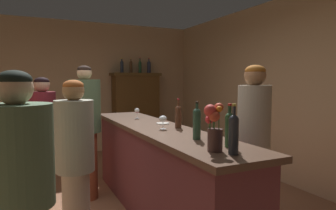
{
  "coord_description": "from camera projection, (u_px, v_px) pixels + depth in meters",
  "views": [
    {
      "loc": [
        -0.76,
        -3.01,
        1.51
      ],
      "look_at": [
        0.63,
        -0.05,
        1.25
      ],
      "focal_mm": 32.0,
      "sensor_mm": 36.0,
      "label": 1
    }
  ],
  "objects": [
    {
      "name": "patron_tall",
      "position": [
        19.0,
        198.0,
        1.68
      ],
      "size": [
        0.39,
        0.39,
        1.57
      ],
      "rotation": [
        0.0,
        0.0,
        0.32
      ],
      "color": "maroon",
      "rests_on": "ground"
    },
    {
      "name": "display_bottle_center",
      "position": [
        140.0,
        66.0,
        6.44
      ],
      "size": [
        0.07,
        0.07,
        0.33
      ],
      "color": "#1A3C24",
      "rests_on": "display_cabinet"
    },
    {
      "name": "wall_back",
      "position": [
        68.0,
        88.0,
        6.13
      ],
      "size": [
        5.42,
        0.12,
        2.73
      ],
      "primitive_type": "cube",
      "color": "tan",
      "rests_on": "ground"
    },
    {
      "name": "patron_redhead",
      "position": [
        75.0,
        162.0,
        2.48
      ],
      "size": [
        0.31,
        0.31,
        1.52
      ],
      "rotation": [
        0.0,
        0.0,
        0.68
      ],
      "color": "#AEA28C",
      "rests_on": "ground"
    },
    {
      "name": "cheese_plate",
      "position": [
        163.0,
        123.0,
        3.47
      ],
      "size": [
        0.15,
        0.15,
        0.01
      ],
      "primitive_type": "cylinder",
      "color": "white",
      "rests_on": "bar_counter"
    },
    {
      "name": "wine_glass_front",
      "position": [
        137.0,
        111.0,
        3.98
      ],
      "size": [
        0.07,
        0.07,
        0.14
      ],
      "color": "white",
      "rests_on": "bar_counter"
    },
    {
      "name": "display_bottle_midleft",
      "position": [
        131.0,
        66.0,
        6.35
      ],
      "size": [
        0.06,
        0.06,
        0.31
      ],
      "color": "#462D19",
      "rests_on": "display_cabinet"
    },
    {
      "name": "display_bottle_midright",
      "position": [
        149.0,
        67.0,
        6.53
      ],
      "size": [
        0.08,
        0.08,
        0.32
      ],
      "color": "#21273B",
      "rests_on": "display_cabinet"
    },
    {
      "name": "display_bottle_left",
      "position": [
        122.0,
        66.0,
        6.27
      ],
      "size": [
        0.07,
        0.07,
        0.31
      ],
      "color": "#242B39",
      "rests_on": "display_cabinet"
    },
    {
      "name": "wall_right",
      "position": [
        300.0,
        91.0,
        4.2
      ],
      "size": [
        0.12,
        6.85,
        2.73
      ],
      "primitive_type": "cube",
      "color": "tan",
      "rests_on": "ground"
    },
    {
      "name": "wine_bottle_chardonnay",
      "position": [
        178.0,
        115.0,
        3.16
      ],
      "size": [
        0.07,
        0.07,
        0.32
      ],
      "color": "#482718",
      "rests_on": "bar_counter"
    },
    {
      "name": "flower_arrangement",
      "position": [
        214.0,
        126.0,
        2.11
      ],
      "size": [
        0.14,
        0.13,
        0.34
      ],
      "color": "#452C28",
      "rests_on": "bar_counter"
    },
    {
      "name": "bartender",
      "position": [
        254.0,
        139.0,
        2.96
      ],
      "size": [
        0.32,
        0.32,
        1.67
      ],
      "rotation": [
        0.0,
        0.0,
        3.02
      ],
      "color": "maroon",
      "rests_on": "ground"
    },
    {
      "name": "wine_bottle_malbec",
      "position": [
        197.0,
        122.0,
        2.55
      ],
      "size": [
        0.07,
        0.07,
        0.32
      ],
      "color": "#284733",
      "rests_on": "bar_counter"
    },
    {
      "name": "wine_glass_mid",
      "position": [
        163.0,
        119.0,
        3.09
      ],
      "size": [
        0.08,
        0.08,
        0.14
      ],
      "color": "white",
      "rests_on": "bar_counter"
    },
    {
      "name": "patron_in_navy",
      "position": [
        86.0,
        127.0,
        3.79
      ],
      "size": [
        0.39,
        0.39,
        1.7
      ],
      "rotation": [
        0.0,
        0.0,
        -1.33
      ],
      "color": "brown",
      "rests_on": "ground"
    },
    {
      "name": "patron_near_entrance",
      "position": [
        43.0,
        131.0,
        3.92
      ],
      "size": [
        0.34,
        0.34,
        1.56
      ],
      "rotation": [
        0.0,
        0.0,
        -0.52
      ],
      "color": "brown",
      "rests_on": "ground"
    },
    {
      "name": "display_cabinet",
      "position": [
        136.0,
        110.0,
        6.47
      ],
      "size": [
        1.04,
        0.44,
        1.68
      ],
      "color": "#4B3215",
      "rests_on": "ground"
    },
    {
      "name": "wine_bottle_riesling",
      "position": [
        234.0,
        133.0,
        2.02
      ],
      "size": [
        0.07,
        0.07,
        0.35
      ],
      "color": "#252930",
      "rests_on": "bar_counter"
    },
    {
      "name": "wine_bottle_pinot",
      "position": [
        229.0,
        128.0,
        2.25
      ],
      "size": [
        0.07,
        0.07,
        0.33
      ],
      "color": "#244826",
      "rests_on": "bar_counter"
    },
    {
      "name": "bar_counter",
      "position": [
        157.0,
        171.0,
        3.32
      ],
      "size": [
        0.61,
        3.15,
        1.01
      ],
      "color": "brown",
      "rests_on": "ground"
    }
  ]
}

